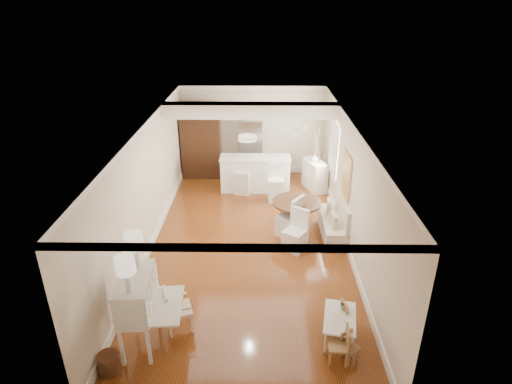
{
  "coord_description": "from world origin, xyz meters",
  "views": [
    {
      "loc": [
        0.27,
        -8.52,
        5.3
      ],
      "look_at": [
        0.16,
        0.3,
        1.22
      ],
      "focal_mm": 30.0,
      "sensor_mm": 36.0,
      "label": 1
    }
  ],
  "objects_px": {
    "kids_chair_c": "(350,346)",
    "bar_stool_right": "(276,183)",
    "secretary_bureau": "(138,311)",
    "fridge": "(262,149)",
    "kids_table": "(339,327)",
    "sideboard": "(315,175)",
    "kids_chair_b": "(337,317)",
    "pantry_cabinet": "(201,141)",
    "wicker_basket": "(109,363)",
    "kids_chair_a": "(338,345)",
    "gustavian_armchair": "(179,309)",
    "slip_chair_far": "(290,215)",
    "bar_stool_left": "(243,175)",
    "slip_chair_near": "(295,231)",
    "dining_table": "(296,216)",
    "breakfast_counter": "(255,174)"
  },
  "relations": [
    {
      "from": "pantry_cabinet",
      "to": "bar_stool_right",
      "type": "bearing_deg",
      "value": -38.55
    },
    {
      "from": "pantry_cabinet",
      "to": "slip_chair_far",
      "type": "bearing_deg",
      "value": -55.4
    },
    {
      "from": "slip_chair_near",
      "to": "bar_stool_right",
      "type": "xyz_separation_m",
      "value": [
        -0.36,
        2.52,
        0.05
      ]
    },
    {
      "from": "kids_chair_a",
      "to": "sideboard",
      "type": "bearing_deg",
      "value": 179.1
    },
    {
      "from": "kids_chair_a",
      "to": "kids_chair_b",
      "type": "relative_size",
      "value": 1.14
    },
    {
      "from": "kids_chair_b",
      "to": "fridge",
      "type": "height_order",
      "value": "fridge"
    },
    {
      "from": "fridge",
      "to": "slip_chair_far",
      "type": "bearing_deg",
      "value": -79.88
    },
    {
      "from": "wicker_basket",
      "to": "gustavian_armchair",
      "type": "bearing_deg",
      "value": 46.63
    },
    {
      "from": "kids_chair_a",
      "to": "bar_stool_right",
      "type": "bearing_deg",
      "value": -169.87
    },
    {
      "from": "kids_chair_c",
      "to": "fridge",
      "type": "relative_size",
      "value": 0.28
    },
    {
      "from": "slip_chair_far",
      "to": "kids_chair_c",
      "type": "bearing_deg",
      "value": 46.64
    },
    {
      "from": "dining_table",
      "to": "fridge",
      "type": "xyz_separation_m",
      "value": [
        -0.83,
        3.48,
        0.5
      ]
    },
    {
      "from": "gustavian_armchair",
      "to": "kids_chair_b",
      "type": "xyz_separation_m",
      "value": [
        2.72,
        -0.03,
        -0.12
      ]
    },
    {
      "from": "dining_table",
      "to": "breakfast_counter",
      "type": "height_order",
      "value": "breakfast_counter"
    },
    {
      "from": "sideboard",
      "to": "bar_stool_right",
      "type": "bearing_deg",
      "value": -164.47
    },
    {
      "from": "kids_chair_a",
      "to": "pantry_cabinet",
      "type": "bearing_deg",
      "value": -155.68
    },
    {
      "from": "kids_chair_a",
      "to": "slip_chair_near",
      "type": "distance_m",
      "value": 3.32
    },
    {
      "from": "kids_table",
      "to": "bar_stool_left",
      "type": "relative_size",
      "value": 0.78
    },
    {
      "from": "bar_stool_left",
      "to": "bar_stool_right",
      "type": "height_order",
      "value": "bar_stool_left"
    },
    {
      "from": "kids_chair_c",
      "to": "bar_stool_right",
      "type": "relative_size",
      "value": 0.47
    },
    {
      "from": "bar_stool_left",
      "to": "sideboard",
      "type": "bearing_deg",
      "value": 21.79
    },
    {
      "from": "dining_table",
      "to": "pantry_cabinet",
      "type": "distance_m",
      "value": 4.51
    },
    {
      "from": "wicker_basket",
      "to": "fridge",
      "type": "height_order",
      "value": "fridge"
    },
    {
      "from": "slip_chair_near",
      "to": "pantry_cabinet",
      "type": "relative_size",
      "value": 0.42
    },
    {
      "from": "kids_table",
      "to": "slip_chair_far",
      "type": "distance_m",
      "value": 3.48
    },
    {
      "from": "wicker_basket",
      "to": "slip_chair_near",
      "type": "distance_m",
      "value": 4.72
    },
    {
      "from": "secretary_bureau",
      "to": "bar_stool_left",
      "type": "height_order",
      "value": "secretary_bureau"
    },
    {
      "from": "slip_chair_near",
      "to": "breakfast_counter",
      "type": "relative_size",
      "value": 0.47
    },
    {
      "from": "wicker_basket",
      "to": "kids_chair_c",
      "type": "bearing_deg",
      "value": 4.66
    },
    {
      "from": "kids_table",
      "to": "bar_stool_right",
      "type": "distance_m",
      "value": 5.38
    },
    {
      "from": "kids_chair_a",
      "to": "kids_chair_c",
      "type": "xyz_separation_m",
      "value": [
        0.21,
        0.05,
        -0.08
      ]
    },
    {
      "from": "sideboard",
      "to": "kids_chair_b",
      "type": "bearing_deg",
      "value": -112.03
    },
    {
      "from": "gustavian_armchair",
      "to": "kids_chair_a",
      "type": "relative_size",
      "value": 1.25
    },
    {
      "from": "secretary_bureau",
      "to": "kids_chair_a",
      "type": "xyz_separation_m",
      "value": [
        3.19,
        -0.35,
        -0.33
      ]
    },
    {
      "from": "fridge",
      "to": "gustavian_armchair",
      "type": "bearing_deg",
      "value": -101.75
    },
    {
      "from": "wicker_basket",
      "to": "sideboard",
      "type": "height_order",
      "value": "sideboard"
    },
    {
      "from": "fridge",
      "to": "kids_table",
      "type": "bearing_deg",
      "value": -79.62
    },
    {
      "from": "kids_chair_c",
      "to": "dining_table",
      "type": "bearing_deg",
      "value": 65.14
    },
    {
      "from": "bar_stool_left",
      "to": "kids_table",
      "type": "bearing_deg",
      "value": -58.44
    },
    {
      "from": "slip_chair_far",
      "to": "bar_stool_left",
      "type": "distance_m",
      "value": 2.69
    },
    {
      "from": "kids_table",
      "to": "sideboard",
      "type": "bearing_deg",
      "value": 87.57
    },
    {
      "from": "kids_chair_b",
      "to": "kids_chair_c",
      "type": "bearing_deg",
      "value": -3.62
    },
    {
      "from": "secretary_bureau",
      "to": "fridge",
      "type": "xyz_separation_m",
      "value": [
        2.0,
        7.25,
        0.24
      ]
    },
    {
      "from": "kids_chair_b",
      "to": "pantry_cabinet",
      "type": "bearing_deg",
      "value": -168.81
    },
    {
      "from": "dining_table",
      "to": "sideboard",
      "type": "height_order",
      "value": "sideboard"
    },
    {
      "from": "kids_chair_c",
      "to": "sideboard",
      "type": "distance_m",
      "value": 6.58
    },
    {
      "from": "slip_chair_far",
      "to": "sideboard",
      "type": "height_order",
      "value": "slip_chair_far"
    },
    {
      "from": "kids_table",
      "to": "slip_chair_far",
      "type": "bearing_deg",
      "value": 100.66
    },
    {
      "from": "kids_table",
      "to": "bar_stool_right",
      "type": "height_order",
      "value": "bar_stool_right"
    },
    {
      "from": "slip_chair_far",
      "to": "slip_chair_near",
      "type": "bearing_deg",
      "value": 43.86
    }
  ]
}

